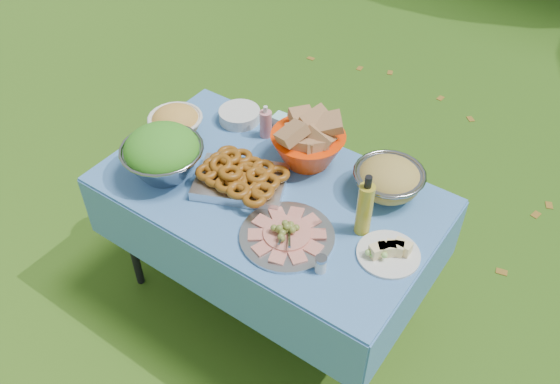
# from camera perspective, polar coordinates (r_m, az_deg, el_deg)

# --- Properties ---
(ground) EXTENTS (80.00, 80.00, 0.00)m
(ground) POSITION_cam_1_polar(r_m,az_deg,el_deg) (3.12, -0.88, -9.95)
(ground) COLOR #14390A
(ground) RESTS_ON ground
(picnic_table) EXTENTS (1.46, 0.86, 0.76)m
(picnic_table) POSITION_cam_1_polar(r_m,az_deg,el_deg) (2.83, -0.96, -5.33)
(picnic_table) COLOR #81B6F7
(picnic_table) RESTS_ON ground
(salad_bowl) EXTENTS (0.45, 0.45, 0.23)m
(salad_bowl) POSITION_cam_1_polar(r_m,az_deg,el_deg) (2.60, -11.26, 3.67)
(salad_bowl) COLOR gray
(salad_bowl) RESTS_ON picnic_table
(pasta_bowl_white) EXTENTS (0.30, 0.30, 0.14)m
(pasta_bowl_white) POSITION_cam_1_polar(r_m,az_deg,el_deg) (2.85, -10.02, 6.71)
(pasta_bowl_white) COLOR silver
(pasta_bowl_white) RESTS_ON picnic_table
(plate_stack) EXTENTS (0.24, 0.24, 0.06)m
(plate_stack) POSITION_cam_1_polar(r_m,az_deg,el_deg) (2.92, -3.91, 7.38)
(plate_stack) COLOR silver
(plate_stack) RESTS_ON picnic_table
(wipes_box) EXTENTS (0.10, 0.07, 0.09)m
(wipes_box) POSITION_cam_1_polar(r_m,az_deg,el_deg) (2.84, 0.29, 6.55)
(wipes_box) COLOR #96E5EB
(wipes_box) RESTS_ON picnic_table
(sanitizer_bottle) EXTENTS (0.07, 0.07, 0.17)m
(sanitizer_bottle) POSITION_cam_1_polar(r_m,az_deg,el_deg) (2.79, -1.38, 6.82)
(sanitizer_bottle) COLOR #D97F84
(sanitizer_bottle) RESTS_ON picnic_table
(bread_bowl) EXTENTS (0.39, 0.39, 0.22)m
(bread_bowl) POSITION_cam_1_polar(r_m,az_deg,el_deg) (2.63, 2.71, 4.91)
(bread_bowl) COLOR #FB3704
(bread_bowl) RESTS_ON picnic_table
(pasta_bowl_steel) EXTENTS (0.38, 0.38, 0.16)m
(pasta_bowl_steel) POSITION_cam_1_polar(r_m,az_deg,el_deg) (2.52, 10.43, 1.26)
(pasta_bowl_steel) COLOR gray
(pasta_bowl_steel) RESTS_ON picnic_table
(fried_tray) EXTENTS (0.46, 0.40, 0.09)m
(fried_tray) POSITION_cam_1_polar(r_m,az_deg,el_deg) (2.54, -3.80, 1.38)
(fried_tray) COLOR silver
(fried_tray) RESTS_ON picnic_table
(charcuterie_platter) EXTENTS (0.50, 0.50, 0.09)m
(charcuterie_platter) POSITION_cam_1_polar(r_m,az_deg,el_deg) (2.32, 0.69, -3.64)
(charcuterie_platter) COLOR #B2B5B9
(charcuterie_platter) RESTS_ON picnic_table
(oil_bottle) EXTENTS (0.08, 0.08, 0.29)m
(oil_bottle) POSITION_cam_1_polar(r_m,az_deg,el_deg) (2.30, 8.19, -1.23)
(oil_bottle) COLOR #AB9B23
(oil_bottle) RESTS_ON picnic_table
(cheese_plate) EXTENTS (0.27, 0.27, 0.07)m
(cheese_plate) POSITION_cam_1_polar(r_m,az_deg,el_deg) (2.31, 10.47, -5.45)
(cheese_plate) COLOR silver
(cheese_plate) RESTS_ON picnic_table
(shaker) EXTENTS (0.05, 0.05, 0.07)m
(shaker) POSITION_cam_1_polar(r_m,az_deg,el_deg) (2.22, 3.95, -6.95)
(shaker) COLOR silver
(shaker) RESTS_ON picnic_table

